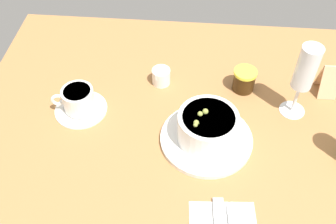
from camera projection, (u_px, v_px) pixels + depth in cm
name	position (u px, v px, depth cm)	size (l,w,h in cm)	color
ground_plane	(188.00, 126.00, 97.16)	(110.00, 84.00, 3.00)	#9E6B3D
porridge_bowl	(205.00, 129.00, 89.30)	(21.71, 21.71, 9.30)	white
coffee_cup	(77.00, 101.00, 96.54)	(13.25, 13.15, 6.82)	white
creamer_jug	(159.00, 76.00, 103.83)	(4.93, 5.67, 5.10)	white
wine_glass	(303.00, 71.00, 88.83)	(6.33, 6.33, 20.12)	white
jam_jar	(242.00, 80.00, 101.75)	(6.00, 6.00, 6.13)	#331F0B
menu_card	(327.00, 79.00, 100.06)	(4.65, 6.14, 8.89)	tan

